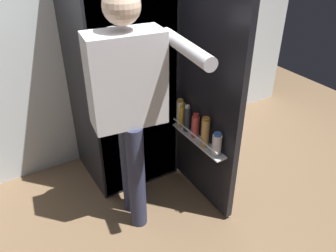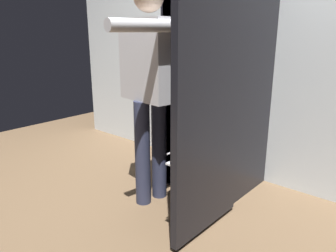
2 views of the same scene
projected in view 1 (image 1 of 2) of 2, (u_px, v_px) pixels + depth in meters
ground_plane at (158, 202)px, 2.76m from camera, size 6.10×6.10×0.00m
kitchen_wall at (98, 20)px, 2.80m from camera, size 4.40×0.10×2.49m
refrigerator at (126, 77)px, 2.69m from camera, size 0.74×1.34×1.78m
person at (129, 97)px, 2.13m from camera, size 0.57×0.82×1.67m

